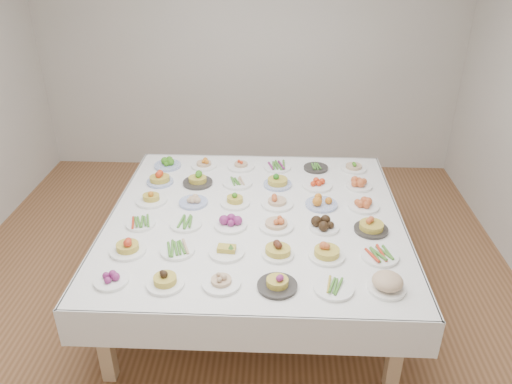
{
  "coord_description": "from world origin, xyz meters",
  "views": [
    {
      "loc": [
        0.35,
        -3.37,
        2.76
      ],
      "look_at": [
        0.19,
        0.12,
        0.88
      ],
      "focal_mm": 35.0,
      "sensor_mm": 36.0,
      "label": 1
    }
  ],
  "objects_px": {
    "display_table": "(255,223)",
    "dish_18": "(151,196)",
    "dish_0": "(111,278)",
    "dish_35": "(354,164)"
  },
  "relations": [
    {
      "from": "display_table",
      "to": "dish_0",
      "type": "xyz_separation_m",
      "value": [
        -0.87,
        -0.86,
        0.1
      ]
    },
    {
      "from": "dish_18",
      "to": "dish_35",
      "type": "height_order",
      "value": "dish_18"
    },
    {
      "from": "dish_18",
      "to": "display_table",
      "type": "bearing_deg",
      "value": -11.99
    },
    {
      "from": "display_table",
      "to": "dish_35",
      "type": "height_order",
      "value": "dish_35"
    },
    {
      "from": "display_table",
      "to": "dish_18",
      "type": "distance_m",
      "value": 0.89
    },
    {
      "from": "display_table",
      "to": "dish_18",
      "type": "relative_size",
      "value": 9.12
    },
    {
      "from": "dish_0",
      "to": "dish_18",
      "type": "relative_size",
      "value": 0.87
    },
    {
      "from": "dish_18",
      "to": "dish_35",
      "type": "xyz_separation_m",
      "value": [
        1.73,
        0.68,
        -0.0
      ]
    },
    {
      "from": "display_table",
      "to": "dish_18",
      "type": "xyz_separation_m",
      "value": [
        -0.86,
        0.18,
        0.12
      ]
    },
    {
      "from": "dish_0",
      "to": "dish_35",
      "type": "bearing_deg",
      "value": 44.64
    }
  ]
}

